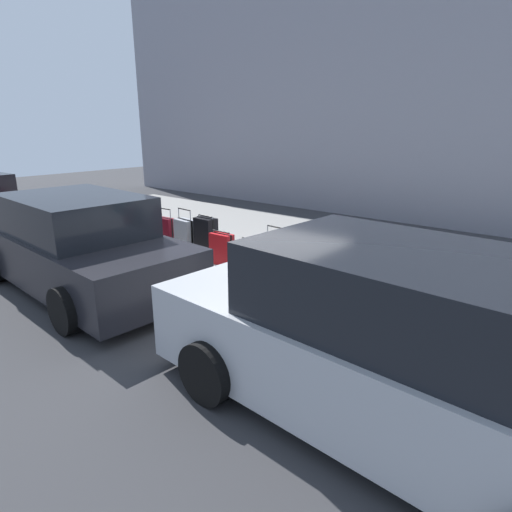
{
  "coord_description": "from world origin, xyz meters",
  "views": [
    {
      "loc": [
        -4.34,
        4.97,
        2.63
      ],
      "look_at": [
        -0.23,
        0.05,
        0.69
      ],
      "focal_mm": 30.38,
      "sensor_mm": 36.0,
      "label": 1
    }
  ],
  "objects_px": {
    "suitcase_red_8": "(222,249)",
    "parked_car_silver_0": "(393,346)",
    "suitcase_black_2": "(405,291)",
    "suitcase_silver_3": "(370,284)",
    "suitcase_navy_5": "(303,268)",
    "suitcase_olive_6": "(277,258)",
    "fire_hydrant": "(140,221)",
    "suitcase_maroon_11": "(166,233)",
    "parked_car_charcoal_1": "(79,246)",
    "suitcase_red_1": "(447,301)",
    "suitcase_silver_10": "(185,236)",
    "suitcase_black_9": "(206,237)",
    "suitcase_teal_0": "(489,306)",
    "bollard_post": "(118,223)",
    "suitcase_maroon_4": "(334,270)",
    "suitcase_teal_7": "(250,255)"
  },
  "relations": [
    {
      "from": "suitcase_maroon_11",
      "to": "suitcase_red_8",
      "type": "bearing_deg",
      "value": 178.04
    },
    {
      "from": "suitcase_red_1",
      "to": "suitcase_black_2",
      "type": "distance_m",
      "value": 0.53
    },
    {
      "from": "fire_hydrant",
      "to": "parked_car_silver_0",
      "type": "distance_m",
      "value": 7.13
    },
    {
      "from": "suitcase_black_9",
      "to": "parked_car_silver_0",
      "type": "height_order",
      "value": "parked_car_silver_0"
    },
    {
      "from": "suitcase_silver_10",
      "to": "suitcase_navy_5",
      "type": "bearing_deg",
      "value": 179.23
    },
    {
      "from": "suitcase_red_8",
      "to": "parked_car_charcoal_1",
      "type": "height_order",
      "value": "parked_car_charcoal_1"
    },
    {
      "from": "suitcase_maroon_4",
      "to": "suitcase_maroon_11",
      "type": "bearing_deg",
      "value": -0.33
    },
    {
      "from": "parked_car_charcoal_1",
      "to": "suitcase_red_8",
      "type": "bearing_deg",
      "value": -118.88
    },
    {
      "from": "suitcase_red_8",
      "to": "suitcase_black_9",
      "type": "xyz_separation_m",
      "value": [
        0.57,
        -0.15,
        0.1
      ]
    },
    {
      "from": "suitcase_olive_6",
      "to": "suitcase_maroon_11",
      "type": "bearing_deg",
      "value": 1.85
    },
    {
      "from": "suitcase_teal_0",
      "to": "suitcase_silver_3",
      "type": "xyz_separation_m",
      "value": [
        1.56,
        0.04,
        -0.07
      ]
    },
    {
      "from": "suitcase_maroon_4",
      "to": "bollard_post",
      "type": "xyz_separation_m",
      "value": [
        5.57,
        0.11,
        -0.05
      ]
    },
    {
      "from": "suitcase_silver_3",
      "to": "suitcase_maroon_11",
      "type": "xyz_separation_m",
      "value": [
        4.61,
        0.03,
        0.04
      ]
    },
    {
      "from": "suitcase_silver_3",
      "to": "parked_car_charcoal_1",
      "type": "bearing_deg",
      "value": 28.42
    },
    {
      "from": "suitcase_navy_5",
      "to": "parked_car_silver_0",
      "type": "distance_m",
      "value": 3.29
    },
    {
      "from": "suitcase_olive_6",
      "to": "suitcase_red_1",
      "type": "bearing_deg",
      "value": 179.82
    },
    {
      "from": "suitcase_silver_10",
      "to": "parked_car_silver_0",
      "type": "bearing_deg",
      "value": 157.05
    },
    {
      "from": "suitcase_red_8",
      "to": "parked_car_silver_0",
      "type": "distance_m",
      "value": 4.69
    },
    {
      "from": "suitcase_teal_0",
      "to": "suitcase_red_1",
      "type": "xyz_separation_m",
      "value": [
        0.5,
        -0.02,
        -0.08
      ]
    },
    {
      "from": "suitcase_maroon_4",
      "to": "suitcase_teal_7",
      "type": "height_order",
      "value": "suitcase_maroon_4"
    },
    {
      "from": "suitcase_maroon_4",
      "to": "suitcase_olive_6",
      "type": "distance_m",
      "value": 1.18
    },
    {
      "from": "suitcase_teal_7",
      "to": "bollard_post",
      "type": "distance_m",
      "value": 3.81
    },
    {
      "from": "suitcase_black_2",
      "to": "suitcase_silver_3",
      "type": "xyz_separation_m",
      "value": [
        0.54,
        -0.05,
        -0.03
      ]
    },
    {
      "from": "suitcase_teal_0",
      "to": "suitcase_silver_3",
      "type": "bearing_deg",
      "value": 1.42
    },
    {
      "from": "suitcase_navy_5",
      "to": "suitcase_red_8",
      "type": "height_order",
      "value": "suitcase_navy_5"
    },
    {
      "from": "suitcase_red_8",
      "to": "parked_car_silver_0",
      "type": "relative_size",
      "value": 0.13
    },
    {
      "from": "suitcase_maroon_11",
      "to": "fire_hydrant",
      "type": "bearing_deg",
      "value": -1.21
    },
    {
      "from": "parked_car_silver_0",
      "to": "suitcase_navy_5",
      "type": "bearing_deg",
      "value": -42.45
    },
    {
      "from": "suitcase_maroon_4",
      "to": "suitcase_olive_6",
      "type": "xyz_separation_m",
      "value": [
        1.17,
        -0.12,
        -0.08
      ]
    },
    {
      "from": "suitcase_silver_10",
      "to": "suitcase_black_9",
      "type": "bearing_deg",
      "value": -176.78
    },
    {
      "from": "suitcase_black_9",
      "to": "suitcase_red_1",
      "type": "bearing_deg",
      "value": 179.87
    },
    {
      "from": "suitcase_red_1",
      "to": "suitcase_maroon_11",
      "type": "xyz_separation_m",
      "value": [
        5.67,
        0.08,
        0.04
      ]
    },
    {
      "from": "suitcase_olive_6",
      "to": "parked_car_charcoal_1",
      "type": "relative_size",
      "value": 0.19
    },
    {
      "from": "suitcase_red_1",
      "to": "suitcase_maroon_11",
      "type": "bearing_deg",
      "value": 0.85
    },
    {
      "from": "suitcase_navy_5",
      "to": "suitcase_red_8",
      "type": "xyz_separation_m",
      "value": [
        1.75,
        0.08,
        0.03
      ]
    },
    {
      "from": "suitcase_silver_3",
      "to": "suitcase_black_9",
      "type": "relative_size",
      "value": 1.02
    },
    {
      "from": "suitcase_black_2",
      "to": "fire_hydrant",
      "type": "xyz_separation_m",
      "value": [
        6.06,
        -0.05,
        0.12
      ]
    },
    {
      "from": "suitcase_navy_5",
      "to": "suitcase_maroon_11",
      "type": "bearing_deg",
      "value": 0.39
    },
    {
      "from": "suitcase_navy_5",
      "to": "suitcase_olive_6",
      "type": "relative_size",
      "value": 0.97
    },
    {
      "from": "suitcase_silver_10",
      "to": "suitcase_teal_0",
      "type": "bearing_deg",
      "value": -179.97
    },
    {
      "from": "suitcase_black_9",
      "to": "parked_car_charcoal_1",
      "type": "bearing_deg",
      "value": 75.25
    },
    {
      "from": "suitcase_navy_5",
      "to": "suitcase_silver_3",
      "type": "bearing_deg",
      "value": -179.85
    },
    {
      "from": "suitcase_red_1",
      "to": "suitcase_black_9",
      "type": "height_order",
      "value": "suitcase_black_9"
    },
    {
      "from": "fire_hydrant",
      "to": "suitcase_olive_6",
      "type": "bearing_deg",
      "value": -178.89
    },
    {
      "from": "suitcase_red_1",
      "to": "bollard_post",
      "type": "bearing_deg",
      "value": 1.71
    },
    {
      "from": "bollard_post",
      "to": "suitcase_maroon_11",
      "type": "bearing_deg",
      "value": -175.13
    },
    {
      "from": "suitcase_teal_0",
      "to": "suitcase_navy_5",
      "type": "bearing_deg",
      "value": 0.88
    },
    {
      "from": "suitcase_silver_3",
      "to": "suitcase_red_8",
      "type": "bearing_deg",
      "value": 1.66
    },
    {
      "from": "suitcase_black_2",
      "to": "suitcase_teal_7",
      "type": "relative_size",
      "value": 1.22
    },
    {
      "from": "suitcase_black_2",
      "to": "suitcase_silver_3",
      "type": "height_order",
      "value": "suitcase_silver_3"
    }
  ]
}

